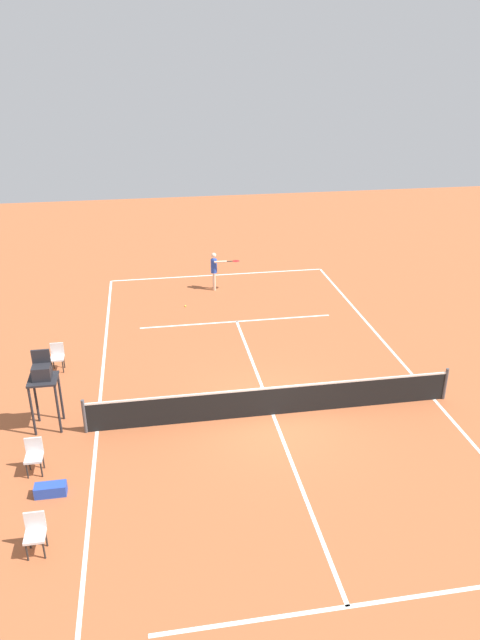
# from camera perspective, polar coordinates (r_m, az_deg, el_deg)

# --- Properties ---
(ground_plane) EXTENTS (60.00, 60.00, 0.00)m
(ground_plane) POSITION_cam_1_polar(r_m,az_deg,el_deg) (17.88, 3.22, -9.15)
(ground_plane) COLOR #AD5933
(court_lines) EXTENTS (10.45, 24.93, 0.01)m
(court_lines) POSITION_cam_1_polar(r_m,az_deg,el_deg) (17.88, 3.22, -9.15)
(court_lines) COLOR white
(court_lines) RESTS_ON ground
(tennis_net) EXTENTS (11.05, 0.10, 1.07)m
(tennis_net) POSITION_cam_1_polar(r_m,az_deg,el_deg) (17.61, 3.26, -7.81)
(tennis_net) COLOR #4C4C51
(tennis_net) RESTS_ON ground
(player_serving) EXTENTS (1.29, 0.58, 1.75)m
(player_serving) POSITION_cam_1_polar(r_m,az_deg,el_deg) (26.72, -2.44, 5.10)
(player_serving) COLOR beige
(player_serving) RESTS_ON ground
(tennis_ball) EXTENTS (0.07, 0.07, 0.07)m
(tennis_ball) POSITION_cam_1_polar(r_m,az_deg,el_deg) (25.25, -5.33, 1.36)
(tennis_ball) COLOR #CCE033
(tennis_ball) RESTS_ON ground
(umpire_chair) EXTENTS (0.80, 0.80, 2.41)m
(umpire_chair) POSITION_cam_1_polar(r_m,az_deg,el_deg) (17.39, -18.61, -5.39)
(umpire_chair) COLOR #232328
(umpire_chair) RESTS_ON ground
(courtside_chair_near) EXTENTS (0.44, 0.46, 0.95)m
(courtside_chair_near) POSITION_cam_1_polar(r_m,az_deg,el_deg) (16.28, -19.38, -12.22)
(courtside_chair_near) COLOR #262626
(courtside_chair_near) RESTS_ON ground
(courtside_chair_mid) EXTENTS (0.44, 0.46, 0.95)m
(courtside_chair_mid) POSITION_cam_1_polar(r_m,az_deg,el_deg) (20.91, -17.33, -3.33)
(courtside_chair_mid) COLOR #262626
(courtside_chair_mid) RESTS_ON ground
(courtside_chair_far) EXTENTS (0.44, 0.46, 0.95)m
(courtside_chair_far) POSITION_cam_1_polar(r_m,az_deg,el_deg) (14.08, -19.29, -18.84)
(courtside_chair_far) COLOR #262626
(courtside_chair_far) RESTS_ON ground
(equipment_bag) EXTENTS (0.76, 0.32, 0.30)m
(equipment_bag) POSITION_cam_1_polar(r_m,az_deg,el_deg) (15.66, -17.92, -15.41)
(equipment_bag) COLOR #2647B7
(equipment_bag) RESTS_ON ground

